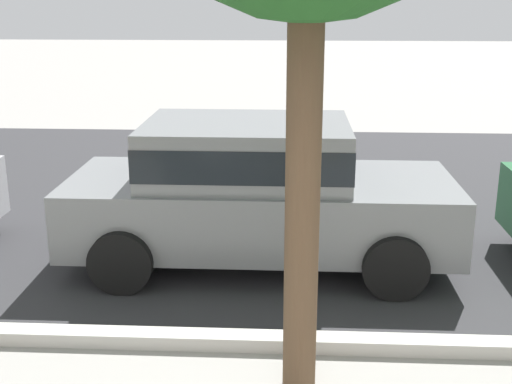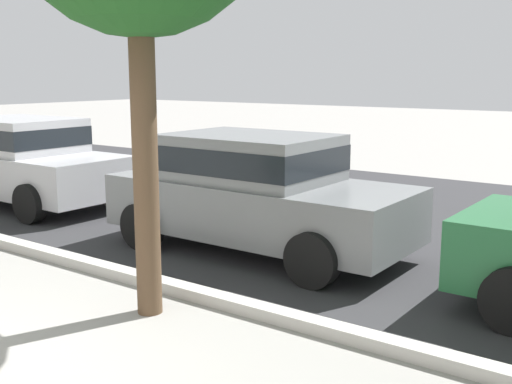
{
  "view_description": "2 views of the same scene",
  "coord_description": "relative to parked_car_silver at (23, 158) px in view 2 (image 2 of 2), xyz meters",
  "views": [
    {
      "loc": [
        0.29,
        -2.1,
        2.86
      ],
      "look_at": [
        -0.08,
        4.78,
        0.8
      ],
      "focal_mm": 47.06,
      "sensor_mm": 36.0,
      "label": 1
    },
    {
      "loc": [
        4.71,
        -1.82,
        2.34
      ],
      "look_at": [
        -0.08,
        4.78,
        0.8
      ],
      "focal_mm": 43.95,
      "sensor_mm": 36.0,
      "label": 2
    }
  ],
  "objects": [
    {
      "name": "parked_car_grey",
      "position": [
        5.2,
        0.0,
        0.0
      ],
      "size": [
        4.1,
        1.93,
        1.56
      ],
      "color": "slate",
      "rests_on": "ground"
    },
    {
      "name": "street_surface",
      "position": [
        5.28,
        2.72,
        -0.84
      ],
      "size": [
        60.0,
        9.0,
        0.01
      ],
      "primitive_type": "cube",
      "color": "#2D2D30",
      "rests_on": "ground"
    },
    {
      "name": "parked_car_silver",
      "position": [
        0.0,
        0.0,
        0.0
      ],
      "size": [
        4.1,
        1.93,
        1.56
      ],
      "color": "#B7B7BC",
      "rests_on": "ground"
    },
    {
      "name": "curb_stone",
      "position": [
        5.28,
        -1.88,
        -0.78
      ],
      "size": [
        60.0,
        0.2,
        0.12
      ],
      "primitive_type": "cube",
      "color": "#B2AFA8",
      "rests_on": "ground"
    }
  ]
}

